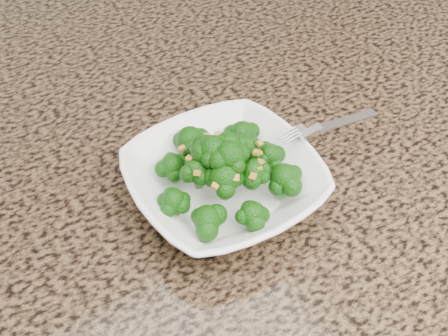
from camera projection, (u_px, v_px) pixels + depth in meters
granite_counter at (117, 196)px, 0.69m from camera, size 1.64×1.04×0.03m
bowl at (224, 182)px, 0.65m from camera, size 0.22×0.22×0.05m
broccoli_pile at (224, 146)px, 0.61m from camera, size 0.19×0.19×0.06m
garlic_topping at (224, 122)px, 0.58m from camera, size 0.11×0.11×0.01m
fork at (316, 128)px, 0.67m from camera, size 0.16×0.03×0.01m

